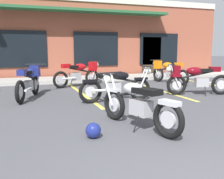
% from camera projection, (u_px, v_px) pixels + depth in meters
% --- Properties ---
extents(ground_plane, '(80.00, 80.00, 0.00)m').
position_uv_depth(ground_plane, '(117.00, 119.00, 5.41)').
color(ground_plane, '#47474C').
extents(sidewalk_kerb, '(22.00, 1.80, 0.14)m').
position_uv_depth(sidewalk_kerb, '(65.00, 80.00, 11.88)').
color(sidewalk_kerb, '#A8A59E').
rests_on(sidewalk_kerb, ground_plane).
extents(brick_storefront_building, '(18.00, 6.17, 4.04)m').
position_uv_depth(brick_storefront_building, '(54.00, 39.00, 15.00)').
color(brick_storefront_building, brown).
rests_on(brick_storefront_building, ground_plane).
extents(painted_stall_lines, '(11.15, 4.80, 0.01)m').
position_uv_depth(painted_stall_lines, '(82.00, 94.00, 8.53)').
color(painted_stall_lines, '#DBCC4C').
rests_on(painted_stall_lines, ground_plane).
extents(motorcycle_foreground_classic, '(0.98, 2.05, 0.98)m').
position_uv_depth(motorcycle_foreground_classic, '(137.00, 103.00, 4.77)').
color(motorcycle_foreground_classic, black).
rests_on(motorcycle_foreground_classic, ground_plane).
extents(motorcycle_black_cruiser, '(0.86, 2.08, 0.98)m').
position_uv_depth(motorcycle_black_cruiser, '(168.00, 71.00, 11.10)').
color(motorcycle_black_cruiser, black).
rests_on(motorcycle_black_cruiser, ground_plane).
extents(motorcycle_silver_naked, '(0.97, 2.04, 0.98)m').
position_uv_depth(motorcycle_silver_naked, '(29.00, 81.00, 7.67)').
color(motorcycle_silver_naked, black).
rests_on(motorcycle_silver_naked, ground_plane).
extents(motorcycle_blue_standard, '(2.11, 0.66, 0.98)m').
position_uv_depth(motorcycle_blue_standard, '(117.00, 85.00, 7.17)').
color(motorcycle_blue_standard, black).
rests_on(motorcycle_blue_standard, ground_plane).
extents(motorcycle_green_cafe_racer, '(2.01, 1.07, 0.98)m').
position_uv_depth(motorcycle_green_cafe_racer, '(79.00, 73.00, 10.17)').
color(motorcycle_green_cafe_racer, black).
rests_on(motorcycle_green_cafe_racer, ground_plane).
extents(motorcycle_orange_scrambler, '(2.05, 0.93, 0.98)m').
position_uv_depth(motorcycle_orange_scrambler, '(196.00, 78.00, 8.24)').
color(motorcycle_orange_scrambler, black).
rests_on(motorcycle_orange_scrambler, ground_plane).
extents(helmet_on_pavement, '(0.26, 0.26, 0.26)m').
position_uv_depth(helmet_on_pavement, '(93.00, 130.00, 4.25)').
color(helmet_on_pavement, navy).
rests_on(helmet_on_pavement, ground_plane).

